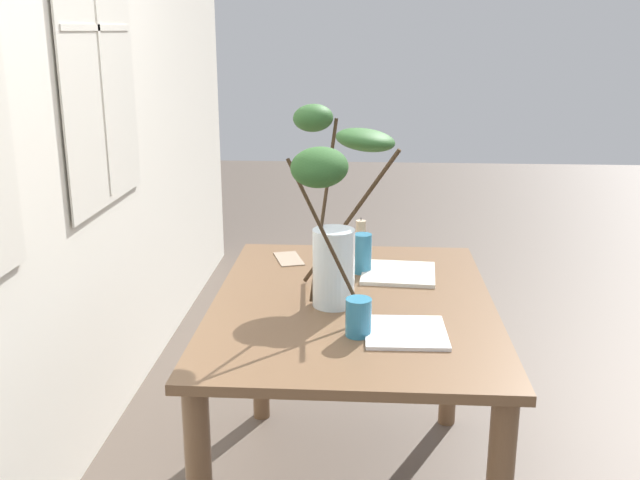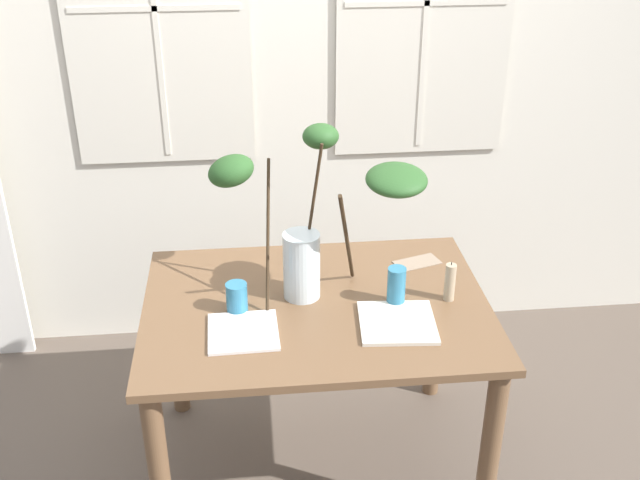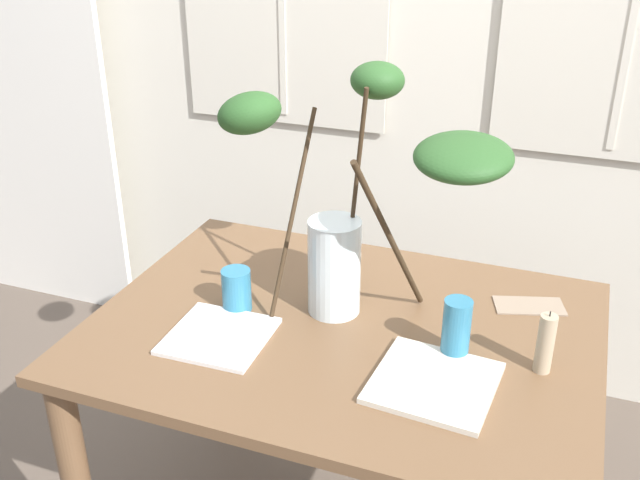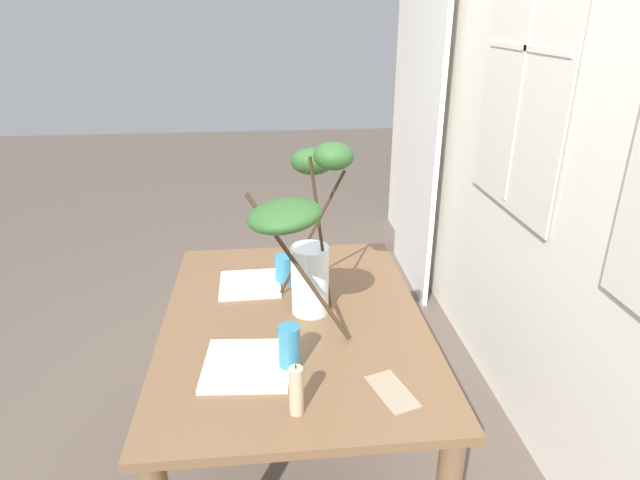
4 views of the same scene
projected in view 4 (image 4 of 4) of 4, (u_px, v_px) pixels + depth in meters
name	position (u px, v px, depth m)	size (l,w,h in m)	color
ground	(298.00, 479.00, 2.23)	(14.00, 14.00, 0.00)	brown
back_wall_with_windows	(611.00, 164.00, 1.81)	(5.83, 0.14, 2.60)	silver
curtain_sheer_side	(420.00, 124.00, 3.47)	(0.83, 0.03, 2.21)	white
dining_table	(295.00, 349.00, 1.98)	(1.26, 0.93, 0.77)	brown
vase_with_branches	(308.00, 231.00, 1.80)	(0.78, 0.39, 0.64)	silver
drinking_glass_blue_left	(284.00, 269.00, 2.16)	(0.08, 0.08, 0.11)	teal
drinking_glass_blue_right	(289.00, 348.00, 1.63)	(0.07, 0.07, 0.15)	teal
plate_square_left	(250.00, 284.00, 2.15)	(0.24, 0.24, 0.01)	white
plate_square_right	(247.00, 365.00, 1.66)	(0.26, 0.26, 0.01)	silver
napkin_folded	(392.00, 392.00, 1.55)	(0.18, 0.09, 0.00)	gray
pillar_candle	(296.00, 391.00, 1.45)	(0.04, 0.04, 0.16)	tan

